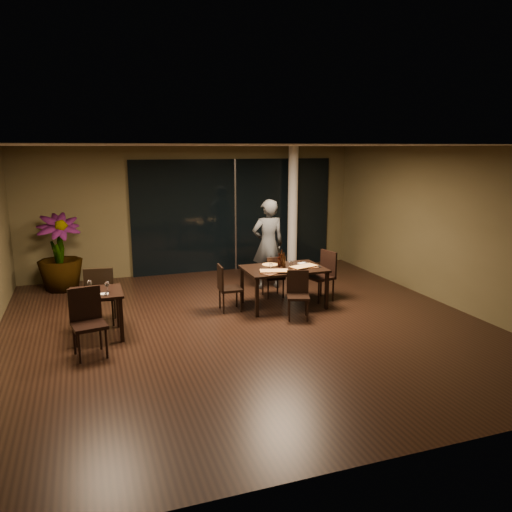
# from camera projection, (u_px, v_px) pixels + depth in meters

# --- Properties ---
(ground) EXTENTS (8.00, 8.00, 0.00)m
(ground) POSITION_uv_depth(u_px,v_px,m) (247.00, 325.00, 8.50)
(ground) COLOR black
(ground) RESTS_ON ground
(wall_back) EXTENTS (8.00, 0.10, 3.00)m
(wall_back) POSITION_uv_depth(u_px,v_px,m) (194.00, 210.00, 11.91)
(wall_back) COLOR #474026
(wall_back) RESTS_ON ground
(wall_front) EXTENTS (8.00, 0.10, 3.00)m
(wall_front) POSITION_uv_depth(u_px,v_px,m) (388.00, 316.00, 4.44)
(wall_front) COLOR #474026
(wall_front) RESTS_ON ground
(wall_right) EXTENTS (0.10, 8.00, 3.00)m
(wall_right) POSITION_uv_depth(u_px,v_px,m) (449.00, 226.00, 9.48)
(wall_right) COLOR #474026
(wall_right) RESTS_ON ground
(ceiling) EXTENTS (8.00, 8.00, 0.04)m
(ceiling) POSITION_uv_depth(u_px,v_px,m) (246.00, 144.00, 7.85)
(ceiling) COLOR silver
(ceiling) RESTS_ON wall_back
(window_panel) EXTENTS (5.00, 0.06, 2.70)m
(window_panel) POSITION_uv_depth(u_px,v_px,m) (235.00, 215.00, 12.18)
(window_panel) COLOR black
(window_panel) RESTS_ON ground
(column) EXTENTS (0.24, 0.24, 3.00)m
(column) POSITION_uv_depth(u_px,v_px,m) (293.00, 208.00, 12.32)
(column) COLOR white
(column) RESTS_ON ground
(main_table) EXTENTS (1.50, 1.00, 0.75)m
(main_table) POSITION_uv_depth(u_px,v_px,m) (284.00, 272.00, 9.41)
(main_table) COLOR black
(main_table) RESTS_ON ground
(side_table) EXTENTS (0.80, 0.80, 0.75)m
(side_table) POSITION_uv_depth(u_px,v_px,m) (96.00, 299.00, 7.87)
(side_table) COLOR black
(side_table) RESTS_ON ground
(chair_main_far) EXTENTS (0.40, 0.40, 0.86)m
(chair_main_far) POSITION_uv_depth(u_px,v_px,m) (274.00, 274.00, 9.99)
(chair_main_far) COLOR black
(chair_main_far) RESTS_ON ground
(chair_main_near) EXTENTS (0.50, 0.50, 0.84)m
(chair_main_near) POSITION_uv_depth(u_px,v_px,m) (298.00, 292.00, 8.83)
(chair_main_near) COLOR black
(chair_main_near) RESTS_ON ground
(chair_main_left) EXTENTS (0.42, 0.42, 0.87)m
(chair_main_left) POSITION_uv_depth(u_px,v_px,m) (226.00, 285.00, 9.17)
(chair_main_left) COLOR black
(chair_main_left) RESTS_ON ground
(chair_main_right) EXTENTS (0.55, 0.55, 0.97)m
(chair_main_right) POSITION_uv_depth(u_px,v_px,m) (324.00, 273.00, 9.86)
(chair_main_right) COLOR black
(chair_main_right) RESTS_ON ground
(chair_side_far) EXTENTS (0.54, 0.54, 1.02)m
(chair_side_far) POSITION_uv_depth(u_px,v_px,m) (100.00, 293.00, 8.41)
(chair_side_far) COLOR black
(chair_side_far) RESTS_ON ground
(chair_side_near) EXTENTS (0.53, 0.53, 0.99)m
(chair_side_near) POSITION_uv_depth(u_px,v_px,m) (87.00, 318.00, 7.21)
(chair_side_near) COLOR black
(chair_side_near) RESTS_ON ground
(diner) EXTENTS (0.66, 0.45, 1.91)m
(diner) POSITION_uv_depth(u_px,v_px,m) (268.00, 244.00, 10.58)
(diner) COLOR #303335
(diner) RESTS_ON ground
(potted_plant) EXTENTS (1.04, 1.04, 1.62)m
(potted_plant) POSITION_uv_depth(u_px,v_px,m) (59.00, 253.00, 10.46)
(potted_plant) COLOR #1C511B
(potted_plant) RESTS_ON ground
(pizza_board_left) EXTENTS (0.59, 0.48, 0.01)m
(pizza_board_left) POSITION_uv_depth(u_px,v_px,m) (274.00, 272.00, 9.04)
(pizza_board_left) COLOR #462716
(pizza_board_left) RESTS_ON main_table
(pizza_board_right) EXTENTS (0.51, 0.26, 0.01)m
(pizza_board_right) POSITION_uv_depth(u_px,v_px,m) (304.00, 267.00, 9.39)
(pizza_board_right) COLOR #4B2B18
(pizza_board_right) RESTS_ON main_table
(oblong_pizza_left) EXTENTS (0.54, 0.36, 0.02)m
(oblong_pizza_left) POSITION_uv_depth(u_px,v_px,m) (274.00, 271.00, 9.04)
(oblong_pizza_left) COLOR maroon
(oblong_pizza_left) RESTS_ON pizza_board_left
(oblong_pizza_right) EXTENTS (0.54, 0.37, 0.02)m
(oblong_pizza_right) POSITION_uv_depth(u_px,v_px,m) (304.00, 267.00, 9.38)
(oblong_pizza_right) COLOR maroon
(oblong_pizza_right) RESTS_ON pizza_board_right
(round_pizza) EXTENTS (0.30, 0.30, 0.01)m
(round_pizza) POSITION_uv_depth(u_px,v_px,m) (270.00, 265.00, 9.59)
(round_pizza) COLOR #A93812
(round_pizza) RESTS_ON main_table
(bottle_a) EXTENTS (0.06, 0.06, 0.27)m
(bottle_a) POSITION_uv_depth(u_px,v_px,m) (279.00, 260.00, 9.41)
(bottle_a) COLOR black
(bottle_a) RESTS_ON main_table
(bottle_b) EXTENTS (0.06, 0.06, 0.28)m
(bottle_b) POSITION_uv_depth(u_px,v_px,m) (284.00, 260.00, 9.39)
(bottle_b) COLOR black
(bottle_b) RESTS_ON main_table
(bottle_c) EXTENTS (0.07, 0.07, 0.32)m
(bottle_c) POSITION_uv_depth(u_px,v_px,m) (282.00, 258.00, 9.49)
(bottle_c) COLOR black
(bottle_c) RESTS_ON main_table
(tumbler_left) EXTENTS (0.07, 0.07, 0.08)m
(tumbler_left) POSITION_uv_depth(u_px,v_px,m) (271.00, 266.00, 9.38)
(tumbler_left) COLOR white
(tumbler_left) RESTS_ON main_table
(tumbler_right) EXTENTS (0.08, 0.08, 0.09)m
(tumbler_right) POSITION_uv_depth(u_px,v_px,m) (291.00, 263.00, 9.55)
(tumbler_right) COLOR white
(tumbler_right) RESTS_ON main_table
(napkin_near) EXTENTS (0.20, 0.13, 0.01)m
(napkin_near) POSITION_uv_depth(u_px,v_px,m) (315.00, 267.00, 9.46)
(napkin_near) COLOR white
(napkin_near) RESTS_ON main_table
(napkin_far) EXTENTS (0.19, 0.13, 0.01)m
(napkin_far) POSITION_uv_depth(u_px,v_px,m) (303.00, 263.00, 9.73)
(napkin_far) COLOR white
(napkin_far) RESTS_ON main_table
(wine_glass_a) EXTENTS (0.08, 0.08, 0.17)m
(wine_glass_a) POSITION_uv_depth(u_px,v_px,m) (90.00, 286.00, 7.85)
(wine_glass_a) COLOR white
(wine_glass_a) RESTS_ON side_table
(wine_glass_b) EXTENTS (0.07, 0.07, 0.17)m
(wine_glass_b) POSITION_uv_depth(u_px,v_px,m) (107.00, 287.00, 7.79)
(wine_glass_b) COLOR white
(wine_glass_b) RESTS_ON side_table
(side_napkin) EXTENTS (0.20, 0.14, 0.01)m
(side_napkin) POSITION_uv_depth(u_px,v_px,m) (102.00, 294.00, 7.68)
(side_napkin) COLOR white
(side_napkin) RESTS_ON side_table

